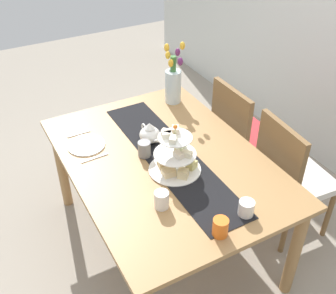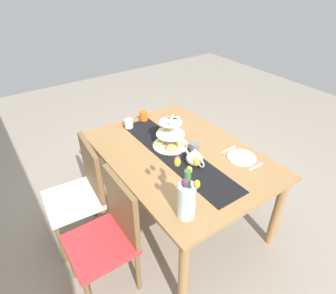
# 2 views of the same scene
# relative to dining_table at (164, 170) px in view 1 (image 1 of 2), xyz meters

# --- Properties ---
(ground_plane) EXTENTS (8.00, 8.00, 0.00)m
(ground_plane) POSITION_rel_dining_table_xyz_m (0.00, 0.00, -0.64)
(ground_plane) COLOR gray
(dining_table) EXTENTS (1.53, 1.09, 0.73)m
(dining_table) POSITION_rel_dining_table_xyz_m (0.00, 0.00, 0.00)
(dining_table) COLOR #A37747
(dining_table) RESTS_ON ground_plane
(chair_left) EXTENTS (0.42, 0.42, 0.91)m
(chair_left) POSITION_rel_dining_table_xyz_m (-0.24, 0.77, -0.13)
(chair_left) COLOR brown
(chair_left) RESTS_ON ground_plane
(chair_right) EXTENTS (0.45, 0.45, 0.91)m
(chair_right) POSITION_rel_dining_table_xyz_m (0.28, 0.77, -0.13)
(chair_right) COLOR brown
(chair_right) RESTS_ON ground_plane
(table_runner) EXTENTS (1.31, 0.29, 0.00)m
(table_runner) POSITION_rel_dining_table_xyz_m (0.00, 0.04, 0.10)
(table_runner) COLOR black
(table_runner) RESTS_ON dining_table
(tiered_cake_stand) EXTENTS (0.30, 0.30, 0.30)m
(tiered_cake_stand) POSITION_rel_dining_table_xyz_m (0.13, 0.00, 0.19)
(tiered_cake_stand) COLOR beige
(tiered_cake_stand) RESTS_ON table_runner
(teapot) EXTENTS (0.24, 0.13, 0.14)m
(teapot) POSITION_rel_dining_table_xyz_m (-0.19, 0.00, 0.15)
(teapot) COLOR white
(teapot) RESTS_ON table_runner
(tulip_vase) EXTENTS (0.24, 0.15, 0.45)m
(tulip_vase) POSITION_rel_dining_table_xyz_m (-0.57, 0.38, 0.25)
(tulip_vase) COLOR silver
(tulip_vase) RESTS_ON dining_table
(cream_jug) EXTENTS (0.08, 0.08, 0.08)m
(cream_jug) POSITION_rel_dining_table_xyz_m (0.60, 0.14, 0.14)
(cream_jug) COLOR white
(cream_jug) RESTS_ON dining_table
(dinner_plate_left) EXTENTS (0.23, 0.23, 0.01)m
(dinner_plate_left) POSITION_rel_dining_table_xyz_m (-0.34, -0.36, 0.10)
(dinner_plate_left) COLOR white
(dinner_plate_left) RESTS_ON dining_table
(fork_left) EXTENTS (0.02, 0.15, 0.01)m
(fork_left) POSITION_rel_dining_table_xyz_m (-0.49, -0.36, 0.10)
(fork_left) COLOR silver
(fork_left) RESTS_ON dining_table
(knife_left) EXTENTS (0.02, 0.17, 0.01)m
(knife_left) POSITION_rel_dining_table_xyz_m (-0.20, -0.36, 0.10)
(knife_left) COLOR silver
(knife_left) RESTS_ON dining_table
(mug_grey) EXTENTS (0.08, 0.08, 0.09)m
(mug_grey) POSITION_rel_dining_table_xyz_m (-0.08, -0.09, 0.15)
(mug_grey) COLOR slate
(mug_grey) RESTS_ON table_runner
(mug_white_text) EXTENTS (0.08, 0.08, 0.09)m
(mug_white_text) POSITION_rel_dining_table_xyz_m (0.35, -0.20, 0.14)
(mug_white_text) COLOR white
(mug_white_text) RESTS_ON dining_table
(mug_orange) EXTENTS (0.08, 0.08, 0.09)m
(mug_orange) POSITION_rel_dining_table_xyz_m (0.65, -0.05, 0.14)
(mug_orange) COLOR orange
(mug_orange) RESTS_ON dining_table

